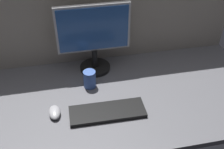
% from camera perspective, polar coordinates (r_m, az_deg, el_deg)
% --- Properties ---
extents(ground_plane, '(1.80, 0.80, 0.03)m').
position_cam_1_polar(ground_plane, '(1.45, -3.35, -4.98)').
color(ground_plane, '#515156').
extents(cubicle_wall_back, '(1.80, 0.06, 0.68)m').
position_cam_1_polar(cubicle_wall_back, '(1.57, -5.98, 13.98)').
color(cubicle_wall_back, gray).
rests_on(cubicle_wall_back, ground_plane).
extents(monitor, '(0.41, 0.18, 0.40)m').
position_cam_1_polar(monitor, '(1.52, -3.88, 8.14)').
color(monitor, black).
rests_on(monitor, ground_plane).
extents(keyboard, '(0.37, 0.14, 0.02)m').
position_cam_1_polar(keyboard, '(1.34, -0.97, -7.82)').
color(keyboard, black).
rests_on(keyboard, ground_plane).
extents(mouse, '(0.06, 0.10, 0.03)m').
position_cam_1_polar(mouse, '(1.36, -11.93, -7.76)').
color(mouse, '#99999E').
rests_on(mouse, ground_plane).
extents(mug_ceramic_blue, '(0.07, 0.07, 0.10)m').
position_cam_1_polar(mug_ceramic_blue, '(1.48, -4.70, -0.96)').
color(mug_ceramic_blue, '#38569E').
rests_on(mug_ceramic_blue, ground_plane).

